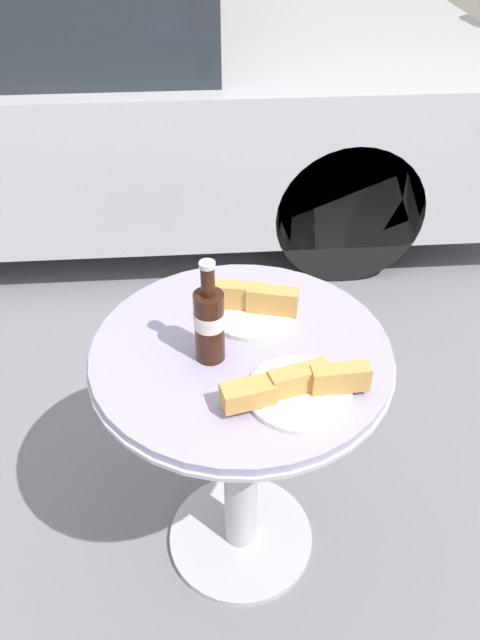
{
  "coord_description": "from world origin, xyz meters",
  "views": [
    {
      "loc": [
        -0.08,
        -1.01,
        1.61
      ],
      "look_at": [
        0.0,
        0.03,
        0.78
      ],
      "focal_mm": 35.0,
      "sensor_mm": 36.0,
      "label": 1
    }
  ],
  "objects_px": {
    "parked_car": "(33,83)",
    "lunch_plate_far": "(297,388)",
    "bistro_table": "(241,414)",
    "cola_bottle_left": "(209,322)",
    "lunch_plate_near": "(254,305)"
  },
  "relations": [
    {
      "from": "bistro_table",
      "to": "lunch_plate_near",
      "type": "height_order",
      "value": "lunch_plate_near"
    },
    {
      "from": "cola_bottle_left",
      "to": "parked_car",
      "type": "relative_size",
      "value": 0.05
    },
    {
      "from": "cola_bottle_left",
      "to": "lunch_plate_far",
      "type": "relative_size",
      "value": 0.8
    },
    {
      "from": "lunch_plate_near",
      "to": "parked_car",
      "type": "distance_m",
      "value": 2.22
    },
    {
      "from": "bistro_table",
      "to": "lunch_plate_near",
      "type": "xyz_separation_m",
      "value": [
        0.04,
        0.12,
        0.23
      ]
    },
    {
      "from": "parked_car",
      "to": "lunch_plate_far",
      "type": "bearing_deg",
      "value": -67.52
    },
    {
      "from": "bistro_table",
      "to": "lunch_plate_far",
      "type": "relative_size",
      "value": 2.46
    },
    {
      "from": "cola_bottle_left",
      "to": "lunch_plate_near",
      "type": "bearing_deg",
      "value": 53.51
    },
    {
      "from": "bistro_table",
      "to": "lunch_plate_far",
      "type": "height_order",
      "value": "lunch_plate_far"
    },
    {
      "from": "bistro_table",
      "to": "lunch_plate_far",
      "type": "distance_m",
      "value": 0.3
    },
    {
      "from": "cola_bottle_left",
      "to": "parked_car",
      "type": "height_order",
      "value": "parked_car"
    },
    {
      "from": "lunch_plate_far",
      "to": "lunch_plate_near",
      "type": "bearing_deg",
      "value": 102.52
    },
    {
      "from": "cola_bottle_left",
      "to": "parked_car",
      "type": "bearing_deg",
      "value": 109.94
    },
    {
      "from": "lunch_plate_near",
      "to": "lunch_plate_far",
      "type": "bearing_deg",
      "value": -77.48
    },
    {
      "from": "cola_bottle_left",
      "to": "parked_car",
      "type": "distance_m",
      "value": 2.31
    }
  ]
}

